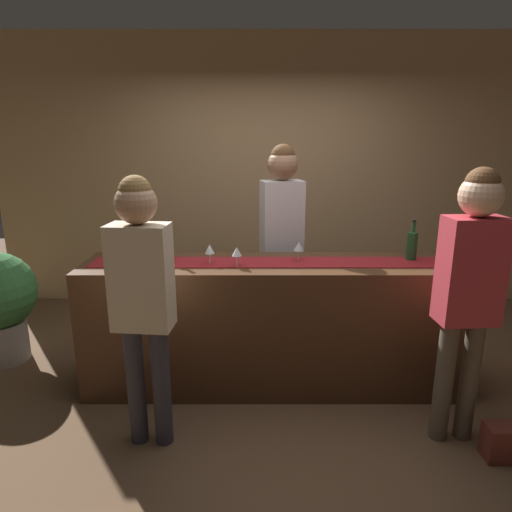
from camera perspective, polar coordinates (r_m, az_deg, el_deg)
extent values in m
plane|color=brown|center=(3.63, 2.31, -15.73)|extent=(10.00, 10.00, 0.00)
cube|color=tan|center=(5.03, 1.63, 10.45)|extent=(6.00, 0.12, 2.90)
cube|color=#472B19|center=(3.41, 2.39, -8.72)|extent=(2.79, 0.60, 0.97)
cube|color=maroon|center=(3.24, 2.49, -0.80)|extent=(2.65, 0.28, 0.01)
cylinder|color=#194723|center=(3.47, 19.23, 1.18)|extent=(0.07, 0.07, 0.21)
cylinder|color=#194723|center=(3.44, 19.43, 3.48)|extent=(0.03, 0.03, 0.08)
cylinder|color=black|center=(3.43, 19.50, 4.24)|extent=(0.03, 0.03, 0.02)
cylinder|color=brown|center=(3.33, -11.13, 1.18)|extent=(0.07, 0.07, 0.21)
cylinder|color=brown|center=(3.30, -11.26, 3.58)|extent=(0.03, 0.03, 0.08)
cylinder|color=black|center=(3.29, -11.30, 4.37)|extent=(0.03, 0.03, 0.02)
cylinder|color=silver|center=(3.22, -5.88, -0.99)|extent=(0.06, 0.06, 0.00)
cylinder|color=silver|center=(3.21, -5.90, -0.31)|extent=(0.01, 0.01, 0.08)
cone|color=silver|center=(3.19, -5.93, 0.90)|extent=(0.07, 0.07, 0.06)
cylinder|color=silver|center=(3.14, -2.45, -1.34)|extent=(0.06, 0.06, 0.00)
cylinder|color=silver|center=(3.13, -2.46, -0.65)|extent=(0.01, 0.01, 0.08)
cone|color=silver|center=(3.11, -2.47, 0.59)|extent=(0.07, 0.07, 0.06)
cylinder|color=silver|center=(3.30, 5.42, -0.60)|extent=(0.06, 0.06, 0.00)
cylinder|color=silver|center=(3.29, 5.44, 0.07)|extent=(0.01, 0.01, 0.08)
cone|color=silver|center=(3.27, 5.47, 1.25)|extent=(0.07, 0.07, 0.06)
cylinder|color=#26262B|center=(3.99, 4.26, -6.08)|extent=(0.11, 0.11, 0.84)
cylinder|color=#26262B|center=(3.95, 2.02, -6.28)|extent=(0.11, 0.11, 0.84)
cube|color=white|center=(3.76, 3.31, 4.53)|extent=(0.38, 0.27, 0.66)
sphere|color=#9E7051|center=(3.71, 3.42, 11.50)|extent=(0.25, 0.25, 0.25)
sphere|color=brown|center=(3.70, 3.44, 12.57)|extent=(0.20, 0.20, 0.20)
cylinder|color=brown|center=(3.09, 22.80, -14.50)|extent=(0.11, 0.11, 0.79)
cylinder|color=brown|center=(3.16, 25.48, -14.12)|extent=(0.11, 0.11, 0.79)
cube|color=#B7333D|center=(2.86, 25.69, -1.72)|extent=(0.35, 0.22, 0.63)
sphere|color=#DBAD89|center=(2.78, 26.71, 6.88)|extent=(0.24, 0.24, 0.24)
sphere|color=brown|center=(2.77, 26.88, 8.22)|extent=(0.19, 0.19, 0.19)
cylinder|color=#33333D|center=(2.94, -15.04, -15.56)|extent=(0.11, 0.11, 0.77)
cylinder|color=#33333D|center=(2.89, -11.94, -15.91)|extent=(0.11, 0.11, 0.77)
cube|color=beige|center=(2.63, -14.43, -2.64)|extent=(0.36, 0.23, 0.61)
sphere|color=tan|center=(2.54, -15.06, 6.49)|extent=(0.23, 0.23, 0.23)
sphere|color=olive|center=(2.53, -15.16, 7.92)|extent=(0.18, 0.18, 0.18)
cylinder|color=#9E9389|center=(4.42, -29.52, -9.39)|extent=(0.40, 0.40, 0.35)
cube|color=brown|center=(3.23, 29.46, -19.93)|extent=(0.28, 0.14, 0.22)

